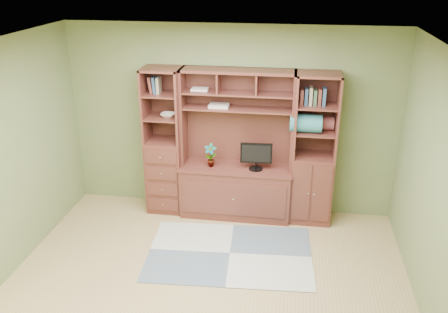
% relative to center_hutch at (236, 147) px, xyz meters
% --- Properties ---
extents(room, '(4.60, 4.10, 2.64)m').
position_rel_center_hutch_xyz_m(room, '(-0.12, -1.73, 0.28)').
color(room, tan).
rests_on(room, ground).
extents(center_hutch, '(1.54, 0.53, 2.05)m').
position_rel_center_hutch_xyz_m(center_hutch, '(0.00, 0.00, 0.00)').
color(center_hutch, '#54251D').
rests_on(center_hutch, ground).
extents(left_tower, '(0.50, 0.45, 2.05)m').
position_rel_center_hutch_xyz_m(left_tower, '(-1.00, 0.04, 0.00)').
color(left_tower, '#54251D').
rests_on(left_tower, ground).
extents(right_tower, '(0.55, 0.45, 2.05)m').
position_rel_center_hutch_xyz_m(right_tower, '(1.02, 0.04, 0.00)').
color(right_tower, '#54251D').
rests_on(right_tower, ground).
extents(rug, '(2.07, 1.45, 0.01)m').
position_rel_center_hutch_xyz_m(rug, '(0.06, -0.99, -1.02)').
color(rug, gray).
rests_on(rug, ground).
extents(monitor, '(0.43, 0.21, 0.52)m').
position_rel_center_hutch_xyz_m(monitor, '(0.27, -0.03, -0.04)').
color(monitor, black).
rests_on(monitor, center_hutch).
extents(orchid, '(0.17, 0.12, 0.33)m').
position_rel_center_hutch_xyz_m(orchid, '(-0.35, -0.03, -0.13)').
color(orchid, brown).
rests_on(orchid, center_hutch).
extents(magazines, '(0.26, 0.19, 0.04)m').
position_rel_center_hutch_xyz_m(magazines, '(-0.25, 0.09, 0.54)').
color(magazines, beige).
rests_on(magazines, center_hutch).
extents(bowl, '(0.19, 0.19, 0.05)m').
position_rel_center_hutch_xyz_m(bowl, '(-0.93, 0.04, 0.39)').
color(bowl, white).
rests_on(bowl, left_tower).
extents(blanket_teal, '(0.40, 0.23, 0.23)m').
position_rel_center_hutch_xyz_m(blanket_teal, '(0.90, -0.01, 0.38)').
color(blanket_teal, '#2A6D6E').
rests_on(blanket_teal, right_tower).
extents(blanket_red, '(0.32, 0.18, 0.18)m').
position_rel_center_hutch_xyz_m(blanket_red, '(1.10, 0.12, 0.35)').
color(blanket_red, brown).
rests_on(blanket_red, right_tower).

